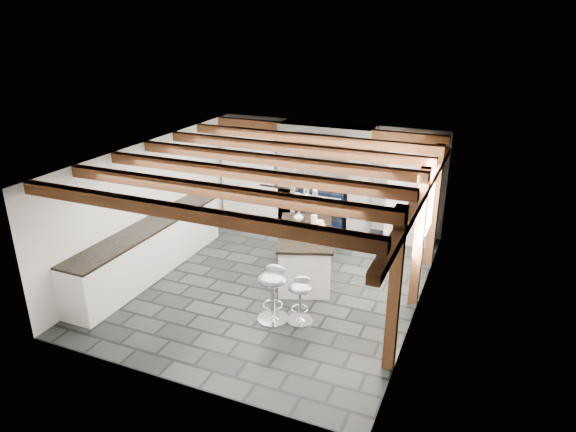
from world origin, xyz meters
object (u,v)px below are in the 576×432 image
at_px(range_cooker, 324,208).
at_px(kitchen_island, 305,253).
at_px(bar_stool_far, 273,287).
at_px(bar_stool_near, 300,295).

distance_m(range_cooker, kitchen_island, 2.34).
xyz_separation_m(range_cooker, kitchen_island, (0.45, -2.30, -0.01)).
bearing_deg(bar_stool_far, bar_stool_near, 8.10).
bearing_deg(range_cooker, bar_stool_far, -82.33).
relative_size(kitchen_island, bar_stool_far, 2.19).
bearing_deg(kitchen_island, range_cooker, 81.03).
height_order(range_cooker, bar_stool_near, range_cooker).
xyz_separation_m(kitchen_island, bar_stool_near, (0.46, -1.43, 0.02)).
xyz_separation_m(bar_stool_near, bar_stool_far, (-0.39, -0.12, 0.10)).
xyz_separation_m(range_cooker, bar_stool_near, (0.91, -3.73, 0.00)).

